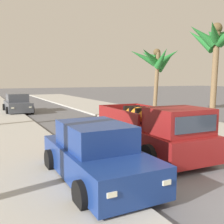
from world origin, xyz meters
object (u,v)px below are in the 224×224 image
at_px(car_right_near, 18,104).
at_px(palm_tree_right_fore, 217,40).
at_px(car_left_mid, 96,154).
at_px(pickup_truck, 152,131).
at_px(palm_tree_left_fore, 157,60).

bearing_deg(car_right_near, palm_tree_right_fore, -50.13).
bearing_deg(palm_tree_right_fore, car_left_mid, -153.65).
relative_size(car_right_near, car_left_mid, 1.00).
xyz_separation_m(pickup_truck, car_right_near, (-2.70, 14.62, -0.10)).
relative_size(pickup_truck, car_left_mid, 1.24).
xyz_separation_m(car_right_near, palm_tree_left_fore, (9.45, -5.71, 3.44)).
height_order(car_left_mid, palm_tree_left_fore, palm_tree_left_fore).
xyz_separation_m(pickup_truck, palm_tree_right_fore, (6.75, 3.31, 4.07)).
bearing_deg(car_right_near, pickup_truck, -79.55).
bearing_deg(palm_tree_right_fore, palm_tree_left_fore, 90.03).
height_order(pickup_truck, palm_tree_right_fore, palm_tree_right_fore).
relative_size(pickup_truck, car_right_near, 1.24).
relative_size(pickup_truck, palm_tree_left_fore, 1.04).
relative_size(car_left_mid, palm_tree_right_fore, 0.72).
height_order(pickup_truck, car_right_near, pickup_truck).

